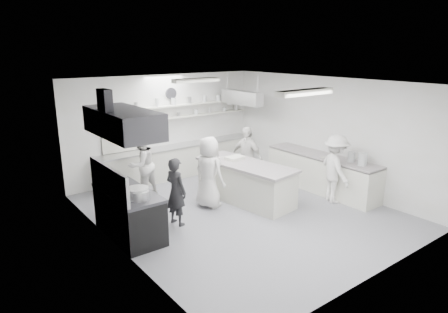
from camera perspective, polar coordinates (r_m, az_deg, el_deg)
floor at (r=9.46m, az=2.36°, el=-7.88°), size 6.00×7.00×0.02m
ceiling at (r=8.73m, az=2.58°, el=10.66°), size 6.00×7.00×0.02m
wall_back at (r=11.82m, az=-8.45°, el=4.33°), size 6.00×0.04×3.00m
wall_front at (r=6.79m, az=21.73°, el=-4.85°), size 6.00×0.04×3.00m
wall_left at (r=7.50m, az=-15.50°, el=-2.44°), size 0.04×7.00×3.00m
wall_right at (r=11.09m, az=14.51°, el=3.29°), size 0.04×7.00×3.00m
stove at (r=8.35m, az=-13.48°, el=-8.16°), size 0.80×1.80×0.90m
exhaust_hood at (r=7.80m, az=-14.34°, el=4.77°), size 0.85×2.00×0.50m
back_counter at (r=11.95m, az=-6.30°, el=-0.60°), size 5.00×0.60×0.92m
shelf_lower at (r=12.01m, az=-5.26°, el=5.82°), size 4.20×0.26×0.04m
shelf_upper at (r=11.96m, az=-5.31°, el=7.47°), size 4.20×0.26×0.04m
pass_through_window at (r=11.26m, az=-14.19°, el=3.22°), size 1.30×0.04×1.00m
wall_clock at (r=11.74m, az=-7.68°, el=8.98°), size 0.32×0.05×0.32m
right_counter at (r=10.96m, az=13.82°, el=-2.38°), size 0.74×3.30×0.94m
pot_rack at (r=11.91m, az=2.56°, el=8.46°), size 0.30×1.60×0.40m
light_fixture_front at (r=7.45m, az=11.57°, el=9.04°), size 1.30×0.25×0.10m
light_fixture_rear at (r=10.18m, az=-4.04°, el=10.90°), size 1.30×0.25×0.10m
prep_island at (r=9.93m, az=3.13°, el=-3.83°), size 1.27×2.62×0.93m
stove_pot at (r=7.73m, az=-12.31°, el=-5.32°), size 0.42×0.42×0.25m
cook_stove at (r=8.58m, az=-6.92°, el=-5.03°), size 0.47×0.61×1.50m
cook_back at (r=10.29m, az=-11.74°, el=-1.17°), size 0.98×0.86×1.71m
cook_island_left at (r=9.45m, az=-2.20°, el=-2.27°), size 0.71×0.94×1.73m
cook_island_right at (r=10.78m, az=3.25°, el=-0.13°), size 0.63×1.07×1.70m
cook_right at (r=10.12m, az=15.72°, el=-1.71°), size 1.02×1.26×1.71m
bowl_island_a at (r=10.46m, az=1.85°, el=0.04°), size 0.37×0.37×0.07m
bowl_island_b at (r=10.20m, az=-0.23°, el=-0.36°), size 0.25×0.25×0.07m
bowl_right at (r=10.50m, az=14.44°, el=-0.35°), size 0.26×0.26×0.06m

